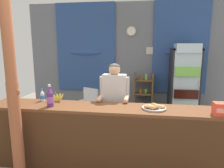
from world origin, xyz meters
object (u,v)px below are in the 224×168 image
(drink_fridge, at_px, (184,81))
(soda_bottle_water, at_px, (42,96))
(stall_counter, at_px, (105,133))
(timber_post, at_px, (12,86))
(bottle_shelf_rack, at_px, (143,95))
(pastry_tray, at_px, (154,107))
(soda_bottle_grape_soda, at_px, (50,97))
(snack_box_crackers, at_px, (222,109))
(shopkeeper, at_px, (114,97))
(plastic_lawn_chair, at_px, (87,105))
(banana_bunch, at_px, (56,98))

(drink_fridge, bearing_deg, soda_bottle_water, -143.88)
(stall_counter, height_order, timber_post, timber_post)
(bottle_shelf_rack, relative_size, pastry_tray, 3.37)
(timber_post, xyz_separation_m, soda_bottle_grape_soda, (0.35, 0.34, -0.22))
(soda_bottle_grape_soda, distance_m, snack_box_crackers, 2.34)
(stall_counter, height_order, shopkeeper, shopkeeper)
(bottle_shelf_rack, xyz_separation_m, soda_bottle_grape_soda, (-1.37, -2.33, 0.48))
(stall_counter, xyz_separation_m, soda_bottle_water, (-1.07, 0.28, 0.45))
(pastry_tray, bearing_deg, drink_fridge, 68.60)
(plastic_lawn_chair, relative_size, soda_bottle_grape_soda, 2.61)
(soda_bottle_water, bearing_deg, timber_post, -98.29)
(bottle_shelf_rack, bearing_deg, soda_bottle_water, -128.28)
(soda_bottle_grape_soda, bearing_deg, timber_post, -135.38)
(stall_counter, bearing_deg, plastic_lawn_chair, 113.50)
(snack_box_crackers, bearing_deg, timber_post, -173.95)
(plastic_lawn_chair, height_order, soda_bottle_grape_soda, soda_bottle_grape_soda)
(soda_bottle_grape_soda, relative_size, pastry_tray, 0.97)
(plastic_lawn_chair, distance_m, snack_box_crackers, 2.84)
(soda_bottle_water, height_order, pastry_tray, soda_bottle_water)
(bottle_shelf_rack, height_order, snack_box_crackers, bottle_shelf_rack)
(soda_bottle_grape_soda, height_order, snack_box_crackers, soda_bottle_grape_soda)
(stall_counter, bearing_deg, soda_bottle_grape_soda, 178.97)
(drink_fridge, bearing_deg, stall_counter, -124.62)
(stall_counter, distance_m, snack_box_crackers, 1.59)
(shopkeeper, xyz_separation_m, soda_bottle_grape_soda, (-0.87, -0.59, 0.12))
(plastic_lawn_chair, bearing_deg, soda_bottle_grape_soda, -93.88)
(soda_bottle_grape_soda, relative_size, banana_bunch, 1.19)
(plastic_lawn_chair, bearing_deg, timber_post, -103.11)
(soda_bottle_grape_soda, bearing_deg, soda_bottle_water, 133.86)
(drink_fridge, height_order, soda_bottle_water, drink_fridge)
(timber_post, relative_size, soda_bottle_grape_soda, 8.24)
(pastry_tray, bearing_deg, timber_post, -166.81)
(stall_counter, height_order, pastry_tray, pastry_tray)
(drink_fridge, height_order, plastic_lawn_chair, drink_fridge)
(bottle_shelf_rack, distance_m, soda_bottle_grape_soda, 2.74)
(timber_post, height_order, snack_box_crackers, timber_post)
(bottle_shelf_rack, xyz_separation_m, banana_bunch, (-1.40, -2.06, 0.40))
(shopkeeper, bearing_deg, soda_bottle_grape_soda, -145.70)
(bottle_shelf_rack, relative_size, plastic_lawn_chair, 1.34)
(stall_counter, relative_size, shopkeeper, 2.33)
(soda_bottle_water, bearing_deg, plastic_lawn_chair, 74.76)
(bottle_shelf_rack, bearing_deg, pastry_tray, -86.63)
(soda_bottle_grape_soda, xyz_separation_m, soda_bottle_water, (-0.26, 0.27, -0.05))
(drink_fridge, distance_m, shopkeeper, 2.11)
(timber_post, bearing_deg, soda_bottle_grape_soda, 44.62)
(snack_box_crackers, bearing_deg, soda_bottle_water, 172.89)
(timber_post, bearing_deg, snack_box_crackers, 6.05)
(banana_bunch, bearing_deg, plastic_lawn_chair, 84.09)
(snack_box_crackers, bearing_deg, shopkeeper, 156.24)
(shopkeeper, relative_size, snack_box_crackers, 7.20)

